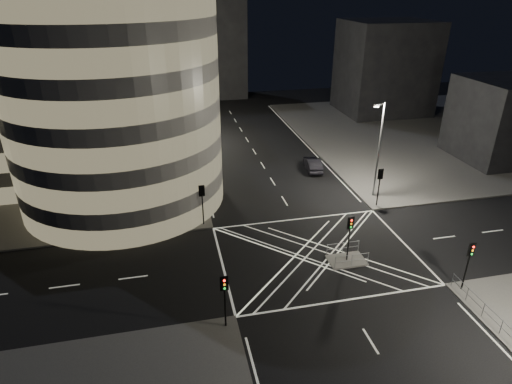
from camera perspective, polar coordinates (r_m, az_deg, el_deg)
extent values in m
plane|color=black|center=(36.67, 8.14, -8.17)|extent=(120.00, 120.00, 0.00)
cube|color=#575552|center=(61.40, -28.23, 3.44)|extent=(42.00, 42.00, 0.15)
cube|color=#575552|center=(71.42, 22.99, 7.36)|extent=(42.00, 42.00, 0.15)
cube|color=slate|center=(36.18, 11.98, -8.90)|extent=(3.00, 2.00, 0.15)
cylinder|color=gray|center=(43.16, -18.82, 14.28)|extent=(20.00, 20.00, 25.00)
cube|color=gray|center=(54.75, -28.69, 14.80)|extent=(20.00, 18.00, 25.00)
cube|color=gray|center=(71.60, -21.73, 16.82)|extent=(24.00, 16.00, 22.00)
cube|color=black|center=(78.87, 16.79, 15.62)|extent=(14.00, 12.00, 15.00)
cube|color=black|center=(62.51, 30.08, 8.36)|extent=(10.00, 10.00, 10.00)
cube|color=black|center=(87.28, -7.79, 18.25)|extent=(18.00, 8.00, 18.00)
cylinder|color=black|center=(41.63, -9.75, -1.03)|extent=(0.32, 0.32, 3.26)
ellipsoid|color=black|center=(40.49, -10.03, 2.39)|extent=(3.93, 3.93, 4.52)
cylinder|color=black|center=(47.03, -10.22, 2.34)|extent=(0.32, 0.32, 3.49)
ellipsoid|color=black|center=(45.93, -10.51, 5.76)|extent=(4.51, 4.51, 5.19)
cylinder|color=black|center=(52.57, -10.59, 4.95)|extent=(0.32, 0.32, 3.59)
ellipsoid|color=black|center=(51.66, -10.84, 7.85)|extent=(3.65, 3.65, 4.19)
cylinder|color=black|center=(58.21, -10.89, 7.06)|extent=(0.32, 0.32, 3.69)
ellipsoid|color=black|center=(57.30, -11.15, 10.00)|extent=(4.62, 4.62, 5.32)
cylinder|color=black|center=(63.98, -11.12, 8.59)|extent=(0.32, 0.32, 3.33)
ellipsoid|color=black|center=(63.21, -11.35, 11.06)|extent=(4.34, 4.34, 4.99)
cylinder|color=black|center=(39.82, -7.10, -2.37)|extent=(0.12, 0.12, 3.00)
cube|color=black|center=(38.94, -7.25, 0.16)|extent=(0.28, 0.22, 0.90)
cube|color=black|center=(38.94, -7.25, 0.16)|extent=(0.55, 0.04, 1.10)
cylinder|color=black|center=(28.60, -4.13, -15.13)|extent=(0.12, 0.12, 3.00)
cube|color=black|center=(27.36, -4.27, -12.06)|extent=(0.28, 0.22, 0.90)
cube|color=black|center=(27.36, -4.27, -12.06)|extent=(0.55, 0.04, 1.10)
cylinder|color=black|center=(44.60, 15.97, 0.01)|extent=(0.12, 0.12, 3.00)
cube|color=black|center=(43.82, 16.28, 2.31)|extent=(0.28, 0.22, 0.90)
cube|color=black|center=(43.82, 16.28, 2.31)|extent=(0.55, 0.04, 1.10)
cylinder|color=black|center=(34.96, 26.16, -9.57)|extent=(0.12, 0.12, 3.00)
cube|color=black|center=(33.95, 26.80, -6.86)|extent=(0.28, 0.22, 0.90)
cube|color=black|center=(33.95, 26.80, -6.86)|extent=(0.55, 0.04, 1.10)
cylinder|color=black|center=(35.32, 12.21, -6.80)|extent=(0.12, 0.12, 3.00)
cube|color=black|center=(34.32, 12.51, -4.06)|extent=(0.28, 0.22, 0.90)
cube|color=black|center=(34.32, 12.51, -4.06)|extent=(0.55, 0.04, 1.10)
cylinder|color=slate|center=(43.06, -9.01, 4.87)|extent=(0.20, 0.20, 10.00)
cylinder|color=slate|center=(41.61, -8.84, 11.17)|extent=(0.90, 0.10, 0.10)
cube|color=slate|center=(41.66, -8.21, 11.09)|extent=(0.50, 0.25, 0.18)
cube|color=white|center=(41.69, -8.20, 10.94)|extent=(0.42, 0.20, 0.05)
cylinder|color=slate|center=(60.21, -10.31, 10.88)|extent=(0.20, 0.20, 10.00)
cylinder|color=slate|center=(59.18, -10.24, 15.45)|extent=(0.90, 0.10, 0.10)
cube|color=slate|center=(59.22, -9.79, 15.39)|extent=(0.50, 0.25, 0.18)
cube|color=white|center=(59.24, -9.78, 15.29)|extent=(0.42, 0.20, 0.05)
cylinder|color=slate|center=(45.36, 16.04, 5.27)|extent=(0.20, 0.20, 10.00)
cylinder|color=slate|center=(43.75, 16.30, 11.18)|extent=(0.90, 0.10, 0.10)
cube|color=slate|center=(43.57, 15.75, 11.05)|extent=(0.50, 0.25, 0.18)
cube|color=white|center=(43.60, 15.73, 10.91)|extent=(0.42, 0.20, 0.05)
cube|color=slate|center=(32.22, 30.84, -16.22)|extent=(0.06, 11.70, 1.10)
cube|color=slate|center=(35.17, 12.65, -8.87)|extent=(2.80, 0.06, 1.10)
cube|color=slate|center=(36.51, 11.51, -7.32)|extent=(2.80, 0.06, 1.10)
imported|color=black|center=(52.36, 7.60, 3.72)|extent=(2.31, 4.94, 1.57)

